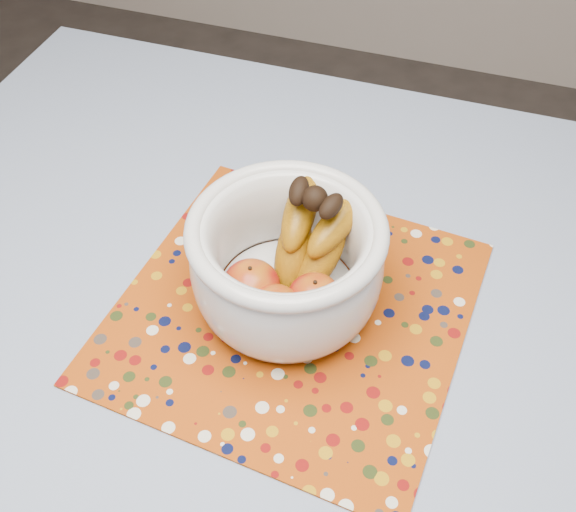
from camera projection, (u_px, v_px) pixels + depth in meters
The scene contains 4 objects.
table at pixel (253, 413), 0.89m from camera, with size 1.20×1.20×0.75m.
tablecloth at pixel (250, 380), 0.83m from camera, with size 1.32×1.32×0.01m, color slate.
placemat at pixel (292, 310), 0.89m from camera, with size 0.44×0.44×0.00m, color #973808.
fruit_bowl at pixel (293, 259), 0.84m from camera, with size 0.24×0.24×0.18m.
Camera 1 is at (0.18, -0.40, 1.48)m, focal length 42.00 mm.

